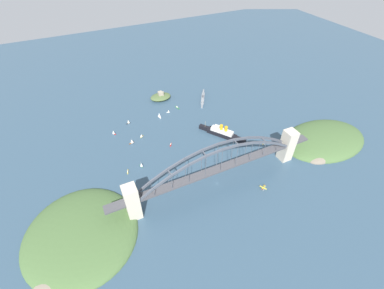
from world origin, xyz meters
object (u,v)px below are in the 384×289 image
harbor_arch_bridge (218,169)px  small_boat_10 (113,132)px  small_boat_5 (128,122)px  small_boat_8 (141,165)px  fort_island_mid_harbor (161,97)px  small_boat_1 (168,111)px  channel_marker_buoy (172,174)px  small_boat_7 (264,142)px  small_boat_9 (159,115)px  seaplane_taxiing_near_bridge (263,188)px  small_boat_3 (177,107)px  small_boat_4 (171,145)px  small_boat_0 (132,141)px  ocean_liner (222,133)px  small_boat_6 (128,172)px  small_boat_2 (141,136)px  naval_cruiser (203,98)px

harbor_arch_bridge → small_boat_10: 197.95m
small_boat_5 → small_boat_8: bearing=-95.8°
small_boat_8 → fort_island_mid_harbor: bearing=60.9°
harbor_arch_bridge → small_boat_1: size_ratio=45.87×
small_boat_1 → channel_marker_buoy: size_ratio=2.33×
small_boat_7 → channel_marker_buoy: small_boat_7 is taller
harbor_arch_bridge → small_boat_9: (-16.93, 180.07, -23.91)m
seaplane_taxiing_near_bridge → small_boat_3: seaplane_taxiing_near_bridge is taller
seaplane_taxiing_near_bridge → small_boat_4: (-78.20, 135.58, -1.23)m
harbor_arch_bridge → small_boat_4: (-27.07, 100.87, -27.69)m
small_boat_0 → channel_marker_buoy: size_ratio=3.30×
ocean_liner → small_boat_1: (-55.04, 100.33, -2.95)m
fort_island_mid_harbor → small_boat_6: bearing=-124.2°
small_boat_1 → small_boat_4: 90.77m
small_boat_4 → fort_island_mid_harbor: bearing=76.0°
small_boat_4 → small_boat_2: bearing=133.0°
ocean_liner → small_boat_1: ocean_liner is taller
ocean_liner → naval_cruiser: 115.96m
channel_marker_buoy → small_boat_9: bearing=76.8°
small_boat_1 → small_boat_7: (104.83, -147.50, 0.83)m
channel_marker_buoy → small_boat_5: bearing=99.0°
naval_cruiser → small_boat_7: 162.95m
small_boat_4 → small_boat_8: 61.91m
seaplane_taxiing_near_bridge → small_boat_6: seaplane_taxiing_near_bridge is taller
small_boat_4 → channel_marker_buoy: (-22.19, -58.94, 0.36)m
small_boat_0 → naval_cruiser: bearing=22.6°
small_boat_1 → small_boat_8: (-86.50, -111.37, 1.00)m
seaplane_taxiing_near_bridge → small_boat_8: small_boat_8 is taller
small_boat_1 → harbor_arch_bridge: bearing=-91.0°
fort_island_mid_harbor → small_boat_10: size_ratio=5.05×
small_boat_5 → small_boat_8: small_boat_8 is taller
harbor_arch_bridge → small_boat_3: size_ratio=23.49×
small_boat_2 → small_boat_4: 52.88m
small_boat_5 → small_boat_9: small_boat_9 is taller
naval_cruiser → small_boat_5: (-153.47, -13.89, 1.00)m
seaplane_taxiing_near_bridge → small_boat_3: bearing=96.8°
small_boat_6 → small_boat_3: bearing=43.3°
harbor_arch_bridge → small_boat_3: harbor_arch_bridge is taller
small_boat_1 → small_boat_3: bearing=19.5°
small_boat_10 → small_boat_0: bearing=-59.3°
small_boat_4 → small_boat_10: small_boat_10 is taller
ocean_liner → seaplane_taxiing_near_bridge: bearing=-93.4°
small_boat_4 → small_boat_7: 148.74m
small_boat_3 → small_boat_10: bearing=-168.3°
small_boat_6 → channel_marker_buoy: channel_marker_buoy is taller
harbor_arch_bridge → ocean_liner: 106.35m
small_boat_0 → small_boat_4: 62.55m
small_boat_7 → small_boat_8: 194.71m
small_boat_10 → ocean_liner: bearing=-26.9°
small_boat_1 → small_boat_3: (20.46, 7.24, -2.18)m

